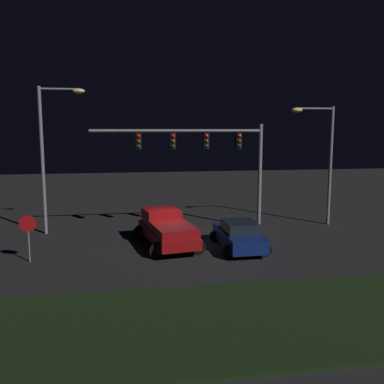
{
  "coord_description": "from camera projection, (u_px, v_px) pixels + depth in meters",
  "views": [
    {
      "loc": [
        -2.75,
        -22.21,
        6.15
      ],
      "look_at": [
        1.31,
        1.73,
        2.59
      ],
      "focal_mm": 39.73,
      "sensor_mm": 36.0,
      "label": 1
    }
  ],
  "objects": [
    {
      "name": "street_lamp_left",
      "position": [
        51.0,
        143.0,
        24.72
      ],
      "size": [
        2.66,
        0.44,
        8.63
      ],
      "color": "slate",
      "rests_on": "ground_plane"
    },
    {
      "name": "traffic_signal_gantry",
      "position": [
        207.0,
        149.0,
        25.38
      ],
      "size": [
        10.32,
        0.56,
        6.5
      ],
      "color": "slate",
      "rests_on": "ground_plane"
    },
    {
      "name": "street_lamp_right",
      "position": [
        322.0,
        150.0,
        27.16
      ],
      "size": [
        2.86,
        0.44,
        7.63
      ],
      "color": "slate",
      "rests_on": "ground_plane"
    },
    {
      "name": "stop_sign",
      "position": [
        28.0,
        230.0,
        19.72
      ],
      "size": [
        0.76,
        0.08,
        2.23
      ],
      "color": "slate",
      "rests_on": "ground_plane"
    },
    {
      "name": "pickup_truck",
      "position": [
        166.0,
        227.0,
        22.66
      ],
      "size": [
        3.45,
        5.65,
        1.8
      ],
      "rotation": [
        0.0,
        0.0,
        1.73
      ],
      "color": "maroon",
      "rests_on": "ground_plane"
    },
    {
      "name": "grass_median",
      "position": [
        211.0,
        322.0,
        13.56
      ],
      "size": [
        27.81,
        6.28,
        0.1
      ],
      "primitive_type": "cube",
      "color": "black",
      "rests_on": "ground_plane"
    },
    {
      "name": "ground_plane",
      "position": [
        174.0,
        244.0,
        23.02
      ],
      "size": [
        80.0,
        80.0,
        0.0
      ],
      "primitive_type": "plane",
      "color": "black"
    },
    {
      "name": "car_sedan",
      "position": [
        239.0,
        235.0,
        21.99
      ],
      "size": [
        2.48,
        4.4,
        1.51
      ],
      "rotation": [
        0.0,
        0.0,
        1.57
      ],
      "color": "navy",
      "rests_on": "ground_plane"
    }
  ]
}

